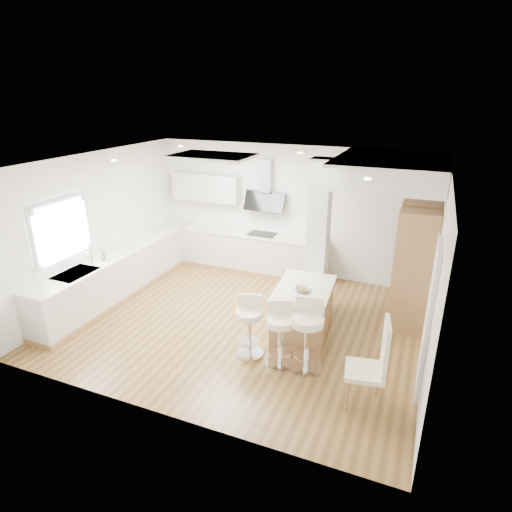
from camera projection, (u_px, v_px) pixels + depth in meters
The scene contains 18 objects.
ground at pixel (243, 322), 7.59m from camera, with size 6.00×6.00×0.00m, color olive.
ceiling at pixel (243, 322), 7.59m from camera, with size 6.00×5.00×0.02m, color white.
wall_back at pixel (289, 211), 9.23m from camera, with size 6.00×0.04×2.80m, color white.
wall_left at pixel (98, 227), 8.14m from camera, with size 0.04×5.00×2.80m, color white.
wall_right at pixel (436, 276), 6.02m from camera, with size 0.04×5.00×2.80m, color white.
skylight at pixel (213, 156), 7.38m from camera, with size 4.10×2.10×0.06m.
window_left at pixel (61, 226), 7.25m from camera, with size 0.06×1.28×1.07m.
doorway_right at pixel (428, 320), 5.65m from camera, with size 0.05×1.00×2.10m.
counter_left at pixel (124, 271), 8.58m from camera, with size 0.63×4.50×1.35m.
counter_back at pixel (245, 240), 9.58m from camera, with size 3.62×0.63×2.50m.
pillar at pixel (318, 238), 7.53m from camera, with size 0.35×0.35×2.80m.
soffit at pixel (390, 170), 7.11m from camera, with size 1.78×2.20×0.40m.
oven_column at pixel (414, 265), 7.32m from camera, with size 0.63×1.21×2.10m.
peninsula at pixel (303, 310), 7.14m from camera, with size 0.99×1.41×0.88m.
bar_stool_a at pixel (249, 323), 6.48m from camera, with size 0.53×0.53×0.96m.
bar_stool_b at pixel (281, 331), 6.24m from camera, with size 0.57×0.57×0.99m.
bar_stool_c at pixel (307, 332), 6.11m from camera, with size 0.56×0.56×1.09m.
dining_chair at pixel (375, 362), 5.35m from camera, with size 0.56×0.56×1.25m.
Camera 1 is at (2.75, -6.06, 3.84)m, focal length 30.00 mm.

